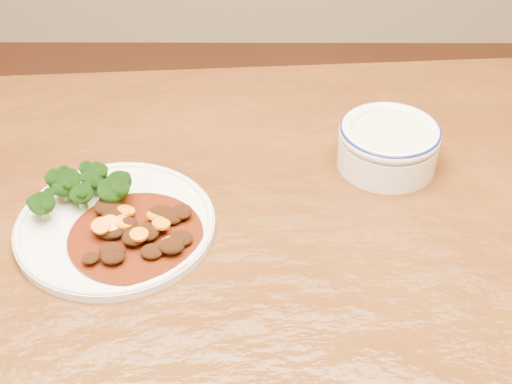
{
  "coord_description": "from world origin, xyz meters",
  "views": [
    {
      "loc": [
        -0.02,
        -0.55,
        1.3
      ],
      "look_at": [
        -0.02,
        0.11,
        0.77
      ],
      "focal_mm": 50.0,
      "sensor_mm": 36.0,
      "label": 1
    }
  ],
  "objects": [
    {
      "name": "broccoli_florets",
      "position": [
        -0.22,
        0.1,
        0.78
      ],
      "size": [
        0.11,
        0.08,
        0.04
      ],
      "color": "#64914B",
      "rests_on": "dinner_plate"
    },
    {
      "name": "dining_table",
      "position": [
        0.0,
        0.0,
        0.67
      ],
      "size": [
        1.56,
        1.01,
        0.75
      ],
      "rotation": [
        0.0,
        0.0,
        0.08
      ],
      "color": "#532F0E",
      "rests_on": "ground"
    },
    {
      "name": "mince_stew",
      "position": [
        -0.15,
        0.04,
        0.77
      ],
      "size": [
        0.15,
        0.15,
        0.03
      ],
      "color": "#461407",
      "rests_on": "dinner_plate"
    },
    {
      "name": "dinner_plate",
      "position": [
        -0.18,
        0.07,
        0.76
      ],
      "size": [
        0.23,
        0.23,
        0.01
      ],
      "rotation": [
        0.0,
        0.0,
        0.31
      ],
      "color": "white",
      "rests_on": "dining_table"
    },
    {
      "name": "dip_bowl",
      "position": [
        0.15,
        0.19,
        0.78
      ],
      "size": [
        0.13,
        0.13,
        0.06
      ],
      "rotation": [
        0.0,
        0.0,
        0.11
      ],
      "color": "white",
      "rests_on": "dining_table"
    }
  ]
}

